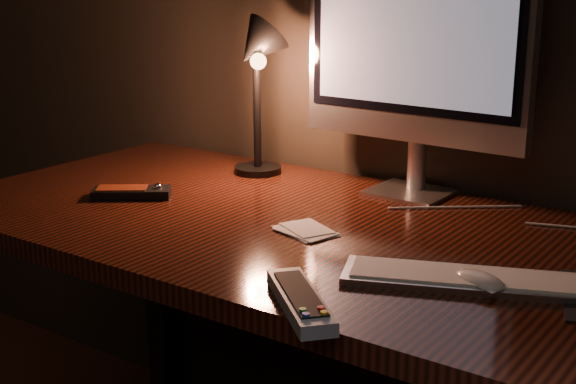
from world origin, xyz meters
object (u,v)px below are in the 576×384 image
Objects in this scene: monitor at (415,46)px; mouse at (480,283)px; keyboard at (469,279)px; tv_remote at (300,300)px; media_remote at (132,192)px; desk_lamp at (257,69)px; desk at (338,278)px.

mouse is (0.33, -0.41, -0.31)m from monitor.
tv_remote is at bearing -147.47° from keyboard.
monitor is 0.72m from tv_remote.
keyboard is at bearing -39.73° from media_remote.
media_remote reaches higher than mouse.
monitor is at bearing 10.31° from desk_lamp.
desk_lamp is at bearing 173.27° from tv_remote.
desk is at bearing 155.84° from tv_remote.
media_remote is (-0.78, 0.04, 0.00)m from keyboard.
media_remote is 0.68m from tv_remote.
desk_lamp is at bearing -166.94° from monitor.
desk is 0.52m from desk_lamp.
mouse is 0.29m from tv_remote.
monitor is 5.92× the size of mouse.
tv_remote is at bearing -60.27° from media_remote.
desk_lamp reaches higher than mouse.
desk is 4.25× the size of desk_lamp.
mouse is 0.47× the size of tv_remote.
monitor reaches higher than desk.
mouse is at bearing -26.81° from desk.
monitor is 1.37× the size of keyboard.
media_remote is (-0.47, -0.36, -0.31)m from monitor.
desk_lamp is at bearing 131.27° from keyboard.
tv_remote is at bearing -109.68° from mouse.
media_remote is (-0.80, 0.05, 0.00)m from mouse.
tv_remote is (-0.16, -0.23, 0.00)m from keyboard.
desk is 0.43m from mouse.
media_remote is at bearing -112.83° from desk_lamp.
keyboard is 0.78m from media_remote.
mouse is 0.81m from media_remote.
mouse is 0.54× the size of media_remote.
keyboard is 0.02m from mouse.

